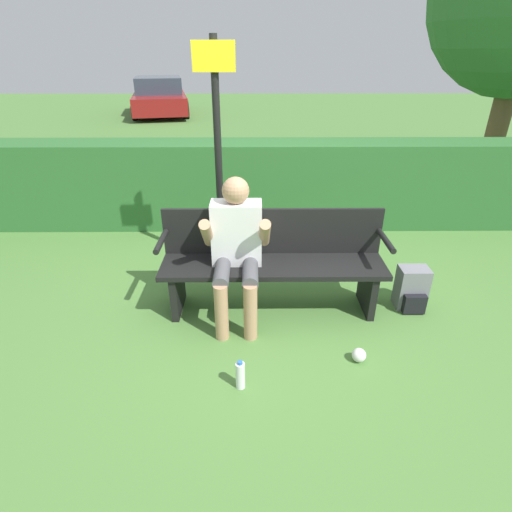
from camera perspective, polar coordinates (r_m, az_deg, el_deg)
ground_plane at (r=3.71m, az=2.33°, el=-7.44°), size 40.00×40.00×0.00m
hedge_back at (r=5.31m, az=1.47°, el=10.20°), size 12.00×0.59×1.09m
park_bench at (r=3.52m, az=2.42°, el=-0.54°), size 1.94×0.47×0.89m
person_seated at (r=3.31m, az=-2.83°, el=1.70°), size 0.56×0.63×1.22m
backpack at (r=3.89m, az=21.35°, el=-4.42°), size 0.26×0.25×0.39m
water_bottle at (r=2.89m, az=-2.26°, el=-16.64°), size 0.07×0.07×0.23m
signpost at (r=3.94m, az=-5.47°, el=15.02°), size 0.37×0.09×2.24m
parked_car at (r=15.85m, az=-13.61°, el=21.24°), size 2.59×4.50×1.25m
litter_crumple at (r=3.22m, az=14.49°, el=-13.55°), size 0.11×0.11×0.11m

